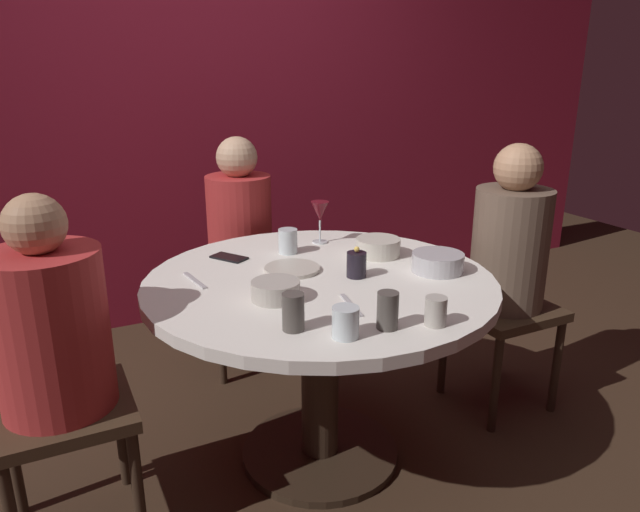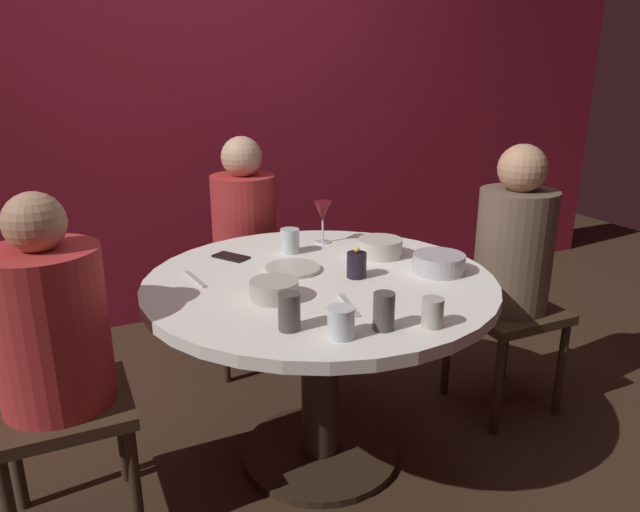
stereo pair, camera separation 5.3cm
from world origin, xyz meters
name	(u,v)px [view 1 (the left image)]	position (x,y,z in m)	size (l,w,h in m)	color
ground_plane	(320,455)	(0.00, 0.00, 0.00)	(8.00, 8.00, 0.00)	#382619
back_wall	(191,93)	(0.00, 1.62, 1.30)	(6.00, 0.10, 2.60)	maroon
dining_table	(320,321)	(0.00, 0.00, 0.57)	(1.24, 1.24, 0.74)	white
seated_diner_left	(52,337)	(-0.87, 0.00, 0.70)	(0.40, 0.40, 1.12)	#3F2D1E
seated_diner_back	(240,228)	(0.00, 0.87, 0.70)	(0.40, 0.40, 1.14)	#3F2D1E
seated_diner_right	(510,250)	(0.88, 0.00, 0.72)	(0.40, 0.40, 1.16)	#3F2D1E
candle_holder	(356,264)	(0.12, -0.05, 0.78)	(0.07, 0.07, 0.11)	black
wine_glass	(320,213)	(0.19, 0.38, 0.87)	(0.08, 0.08, 0.18)	silver
dinner_plate	(292,269)	(-0.06, 0.11, 0.74)	(0.20, 0.20, 0.01)	beige
cell_phone	(229,258)	(-0.22, 0.35, 0.74)	(0.07, 0.14, 0.01)	black
bowl_serving_large	(438,262)	(0.41, -0.13, 0.77)	(0.19, 0.19, 0.07)	#B7B7BC
bowl_salad_center	(276,290)	(-0.21, -0.12, 0.77)	(0.16, 0.16, 0.06)	#B2ADA3
bowl_small_white	(378,247)	(0.31, 0.12, 0.77)	(0.17, 0.17, 0.07)	beige
cup_near_candle	(436,311)	(0.12, -0.50, 0.78)	(0.06, 0.06, 0.09)	#B2ADA3
cup_by_left_diner	(345,322)	(-0.15, -0.45, 0.78)	(0.08, 0.08, 0.09)	silver
cup_by_right_diner	(293,312)	(-0.26, -0.35, 0.79)	(0.06, 0.06, 0.11)	#4C4742
cup_center_front	(288,241)	(0.01, 0.31, 0.79)	(0.08, 0.08, 0.10)	silver
cup_far_edge	(388,310)	(-0.01, -0.46, 0.79)	(0.06, 0.06, 0.11)	#4C4742
fork_near_plate	(351,305)	(-0.03, -0.27, 0.74)	(0.02, 0.18, 0.01)	#B7B7BC
knife_near_plate	(195,280)	(-0.40, 0.16, 0.74)	(0.02, 0.18, 0.01)	#B7B7BC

